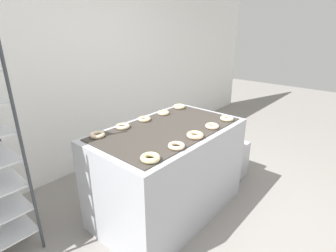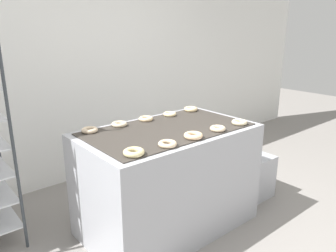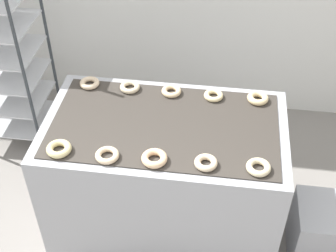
# 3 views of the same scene
# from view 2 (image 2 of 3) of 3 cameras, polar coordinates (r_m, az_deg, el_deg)

# --- Properties ---
(wall_back) EXTENTS (8.00, 0.05, 2.80)m
(wall_back) POSITION_cam_2_polar(r_m,az_deg,el_deg) (3.81, -14.34, 11.63)
(wall_back) COLOR white
(wall_back) RESTS_ON ground_plane
(fryer_machine) EXTENTS (1.46, 0.86, 0.91)m
(fryer_machine) POSITION_cam_2_polar(r_m,az_deg,el_deg) (2.86, 0.01, -9.17)
(fryer_machine) COLOR #A8AAB2
(fryer_machine) RESTS_ON ground_plane
(glaze_bin) EXTENTS (0.35, 0.37, 0.45)m
(glaze_bin) POSITION_cam_2_polar(r_m,az_deg,el_deg) (3.58, 14.30, -8.30)
(glaze_bin) COLOR #A8AAB2
(glaze_bin) RESTS_ON ground_plane
(donut_near_leftmost) EXTENTS (0.14, 0.14, 0.04)m
(donut_near_leftmost) POSITION_cam_2_polar(r_m,az_deg,el_deg) (2.15, -5.98, -4.55)
(donut_near_leftmost) COLOR beige
(donut_near_leftmost) RESTS_ON fryer_machine
(donut_near_left) EXTENTS (0.13, 0.13, 0.03)m
(donut_near_left) POSITION_cam_2_polar(r_m,az_deg,el_deg) (2.29, -0.10, -3.11)
(donut_near_left) COLOR beige
(donut_near_left) RESTS_ON fryer_machine
(donut_near_center) EXTENTS (0.14, 0.14, 0.04)m
(donut_near_center) POSITION_cam_2_polar(r_m,az_deg,el_deg) (2.46, 4.43, -1.66)
(donut_near_center) COLOR beige
(donut_near_center) RESTS_ON fryer_machine
(donut_near_right) EXTENTS (0.13, 0.13, 0.04)m
(donut_near_right) POSITION_cam_2_polar(r_m,az_deg,el_deg) (2.66, 8.65, -0.43)
(donut_near_right) COLOR beige
(donut_near_right) RESTS_ON fryer_machine
(donut_near_rightmost) EXTENTS (0.13, 0.13, 0.04)m
(donut_near_rightmost) POSITION_cam_2_polar(r_m,az_deg,el_deg) (2.87, 12.32, 0.65)
(donut_near_rightmost) COLOR beige
(donut_near_rightmost) RESTS_ON fryer_machine
(donut_far_leftmost) EXTENTS (0.13, 0.13, 0.04)m
(donut_far_leftmost) POSITION_cam_2_polar(r_m,az_deg,el_deg) (2.67, -13.49, -0.67)
(donut_far_leftmost) COLOR beige
(donut_far_leftmost) RESTS_ON fryer_machine
(donut_far_left) EXTENTS (0.13, 0.13, 0.03)m
(donut_far_left) POSITION_cam_2_polar(r_m,az_deg,el_deg) (2.79, -8.47, 0.34)
(donut_far_left) COLOR beige
(donut_far_left) RESTS_ON fryer_machine
(donut_far_center) EXTENTS (0.13, 0.13, 0.03)m
(donut_far_center) POSITION_cam_2_polar(r_m,az_deg,el_deg) (2.93, -3.87, 1.29)
(donut_far_center) COLOR beige
(donut_far_center) RESTS_ON fryer_machine
(donut_far_right) EXTENTS (0.12, 0.12, 0.03)m
(donut_far_right) POSITION_cam_2_polar(r_m,az_deg,el_deg) (3.08, 0.31, 2.11)
(donut_far_right) COLOR beige
(donut_far_right) RESTS_ON fryer_machine
(donut_far_rightmost) EXTENTS (0.13, 0.13, 0.04)m
(donut_far_rightmost) POSITION_cam_2_polar(r_m,az_deg,el_deg) (3.26, 3.98, 2.97)
(donut_far_rightmost) COLOR beige
(donut_far_rightmost) RESTS_ON fryer_machine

